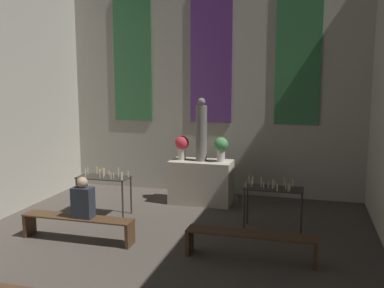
{
  "coord_description": "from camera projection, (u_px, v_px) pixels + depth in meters",
  "views": [
    {
      "loc": [
        2.37,
        0.65,
        2.85
      ],
      "look_at": [
        0.0,
        9.23,
        1.5
      ],
      "focal_mm": 40.0,
      "sensor_mm": 36.0,
      "label": 1
    }
  ],
  "objects": [
    {
      "name": "pew_back_left",
      "position": [
        78.0,
        223.0,
        7.6
      ],
      "size": [
        2.07,
        0.36,
        0.44
      ],
      "color": "#4C331E",
      "rests_on": "ground_plane"
    },
    {
      "name": "person_seated",
      "position": [
        83.0,
        200.0,
        7.51
      ],
      "size": [
        0.36,
        0.24,
        0.73
      ],
      "color": "#282D38",
      "rests_on": "pew_back_left"
    },
    {
      "name": "flower_vase_left",
      "position": [
        182.0,
        145.0,
        9.91
      ],
      "size": [
        0.32,
        0.32,
        0.56
      ],
      "color": "beige",
      "rests_on": "altar"
    },
    {
      "name": "pew_back_right",
      "position": [
        250.0,
        240.0,
        6.79
      ],
      "size": [
        2.07,
        0.36,
        0.44
      ],
      "color": "#4C331E",
      "rests_on": "ground_plane"
    },
    {
      "name": "altar",
      "position": [
        201.0,
        182.0,
        9.92
      ],
      "size": [
        1.42,
        0.73,
        1.0
      ],
      "color": "#BCB29E",
      "rests_on": "ground_plane"
    },
    {
      "name": "statue",
      "position": [
        201.0,
        131.0,
        9.74
      ],
      "size": [
        0.25,
        0.25,
        1.44
      ],
      "color": "slate",
      "rests_on": "altar"
    },
    {
      "name": "candle_rack_right",
      "position": [
        273.0,
        194.0,
        8.09
      ],
      "size": [
        1.11,
        0.49,
        1.02
      ],
      "color": "#332D28",
      "rests_on": "ground_plane"
    },
    {
      "name": "wall_back",
      "position": [
        212.0,
        80.0,
        10.54
      ],
      "size": [
        7.61,
        0.16,
        5.62
      ],
      "color": "#B2AD9E",
      "rests_on": "ground_plane"
    },
    {
      "name": "candle_rack_left",
      "position": [
        104.0,
        182.0,
        9.02
      ],
      "size": [
        1.11,
        0.49,
        1.02
      ],
      "color": "#332D28",
      "rests_on": "ground_plane"
    },
    {
      "name": "flower_vase_right",
      "position": [
        221.0,
        147.0,
        9.67
      ],
      "size": [
        0.32,
        0.32,
        0.56
      ],
      "color": "beige",
      "rests_on": "altar"
    }
  ]
}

